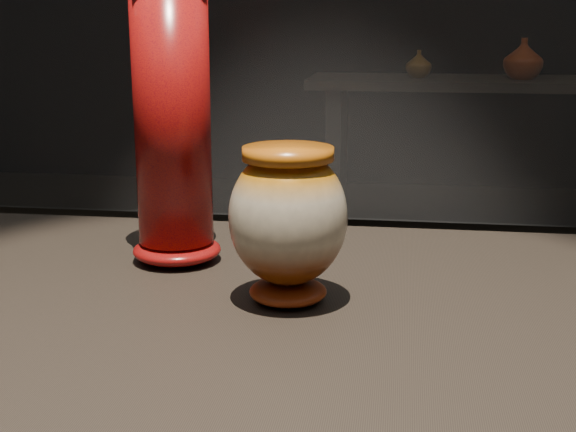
% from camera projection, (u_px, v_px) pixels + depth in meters
% --- Properties ---
extents(main_vase, '(0.15, 0.15, 0.19)m').
position_uv_depth(main_vase, '(288.00, 219.00, 0.96)').
color(main_vase, '#622708').
rests_on(main_vase, display_plinth).
extents(tall_vase, '(0.15, 0.15, 0.40)m').
position_uv_depth(tall_vase, '(173.00, 127.00, 1.10)').
color(tall_vase, '#A6140B').
rests_on(tall_vase, display_plinth).
extents(back_shelf, '(2.00, 0.60, 0.90)m').
position_uv_depth(back_shelf, '(493.00, 127.00, 4.35)').
color(back_shelf, black).
rests_on(back_shelf, ground).
extents(back_vase_left, '(0.18, 0.18, 0.15)m').
position_uv_depth(back_vase_left, '(419.00, 64.00, 4.31)').
color(back_vase_left, brown).
rests_on(back_vase_left, back_shelf).
extents(back_vase_mid, '(0.26, 0.26, 0.21)m').
position_uv_depth(back_vase_mid, '(523.00, 59.00, 4.19)').
color(back_vase_mid, '#622708').
rests_on(back_vase_mid, back_shelf).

